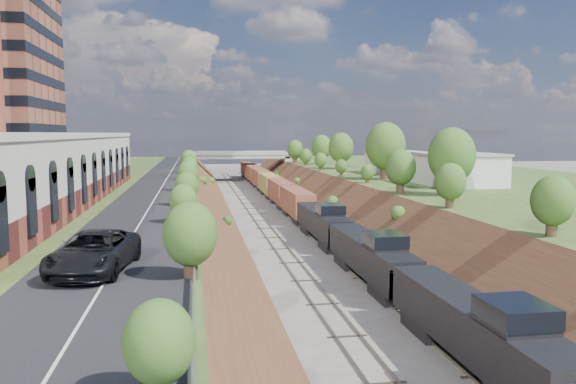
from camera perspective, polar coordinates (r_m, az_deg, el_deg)
The scene contains 16 objects.
platform_left at distance 82.23m, azimuth -24.70°, elevation -1.15°, with size 44.00×180.00×5.00m, color #364E20.
platform_right at distance 90.84m, azimuth 19.79°, elevation -0.33°, with size 44.00×180.00×5.00m, color #364E20.
embankment_left at distance 79.65m, azimuth -9.15°, elevation -2.71°, with size 7.07×180.00×7.07m, color brown.
embankment_right at distance 82.71m, azimuth 6.29°, elevation -2.34°, with size 7.07×180.00×7.07m, color brown.
rail_left_track at distance 80.11m, azimuth -3.12°, elevation -2.52°, with size 1.58×180.00×0.18m, color gray.
rail_right_track at distance 80.84m, azimuth 0.55°, elevation -2.44°, with size 1.58×180.00×0.18m, color gray.
road at distance 79.16m, azimuth -12.47°, elevation 0.86°, with size 8.00×180.00×0.10m, color black.
guardrail at distance 78.81m, azimuth -9.50°, elevation 1.26°, with size 0.10×171.00×0.70m.
commercial_building at distance 59.25m, azimuth -25.83°, elevation 2.07°, with size 14.30×62.30×7.00m.
overpass at distance 141.37m, azimuth -4.87°, elevation 3.13°, with size 24.50×8.30×7.40m.
white_building_near at distance 78.99m, azimuth 16.71°, elevation 2.15°, with size 9.00×12.00×4.00m, color silver.
white_building_far at distance 99.02m, azimuth 10.84°, elevation 2.91°, with size 8.00×10.00×3.60m, color silver.
tree_right_large at distance 65.25m, azimuth 16.28°, elevation 3.51°, with size 5.25×5.25×7.61m.
tree_left_crest at distance 39.06m, azimuth -10.12°, elevation -1.32°, with size 2.45×2.45×3.55m.
freight_train at distance 91.63m, azimuth -0.68°, elevation 0.02°, with size 2.71×139.09×4.55m.
suv at distance 29.56m, azimuth -19.10°, elevation -5.77°, with size 3.29×7.14×1.98m, color black.
Camera 1 is at (-11.29, -18.75, 11.95)m, focal length 35.00 mm.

